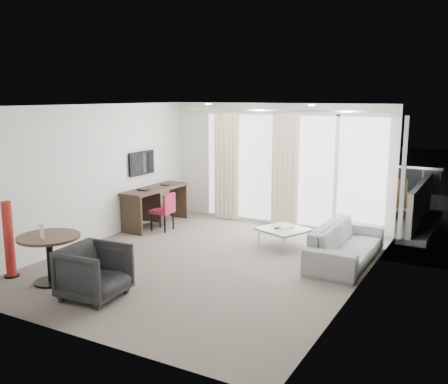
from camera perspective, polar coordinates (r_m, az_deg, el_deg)
The scene contains 28 objects.
floor at distance 8.48m, azimuth -1.97°, elevation -8.00°, with size 5.00×6.00×0.00m, color #696056.
ceiling at distance 8.02m, azimuth -2.09°, elevation 9.85°, with size 5.00×6.00×0.00m, color white.
wall_left at distance 9.66m, azimuth -14.90°, elevation 1.93°, with size 0.00×6.00×2.60m, color silver.
wall_right at distance 7.22m, azimuth 15.28°, elevation -1.05°, with size 0.00×6.00×2.60m, color silver.
wall_front at distance 5.84m, azimuth -17.27°, elevation -3.98°, with size 5.00×0.00×2.60m, color silver.
window_panel at distance 10.70m, azimuth 7.58°, elevation 2.51°, with size 4.00×0.02×2.38m, color white, non-canonical shape.
window_frame at distance 10.68m, azimuth 7.55°, elevation 2.50°, with size 4.10×0.06×2.44m, color white, non-canonical shape.
curtain_left at distance 11.15m, azimuth 0.30°, elevation 2.95°, with size 0.60×0.20×2.38m, color beige, non-canonical shape.
curtain_right at distance 10.56m, azimuth 7.00°, elevation 2.42°, with size 0.60×0.20×2.38m, color beige, non-canonical shape.
curtain_track at distance 10.55m, azimuth 5.88°, elevation 9.25°, with size 4.80×0.04×0.04m, color #B2B2B7, non-canonical shape.
downlight_a at distance 9.86m, azimuth -1.82°, elevation 10.00°, with size 0.12×0.12×0.02m, color #FFE0B2.
downlight_b at distance 8.98m, azimuth 9.98°, elevation 9.75°, with size 0.12×0.12×0.02m, color #FFE0B2.
desk at distance 10.81m, azimuth -7.82°, elevation -1.66°, with size 0.55×1.75×0.82m, color #312418, non-canonical shape.
tv at distance 10.70m, azimuth -9.39°, elevation 3.28°, with size 0.05×0.80×0.50m, color black, non-canonical shape.
desk_chair at distance 10.41m, azimuth -7.08°, elevation -2.23°, with size 0.43×0.40×0.79m, color maroon, non-canonical shape.
round_table at distance 7.91m, azimuth -19.25°, elevation -7.28°, with size 0.91×0.91×0.73m, color #3E281A, non-canonical shape.
menu_card at distance 7.70m, azimuth -20.04°, elevation -5.06°, with size 0.11×0.02×0.21m, color white, non-canonical shape.
red_lamp at distance 8.33m, azimuth -23.37°, elevation -5.00°, with size 0.24×0.24×1.19m, color maroon.
tub_armchair at distance 7.16m, azimuth -14.60°, elevation -8.85°, with size 0.79×0.82×0.74m, color black.
coffee_table at distance 9.31m, azimuth 6.81°, elevation -5.21°, with size 0.78×0.78×0.35m, color gray, non-canonical shape.
remote at distance 9.27m, azimuth 6.25°, elevation -4.08°, with size 0.05×0.15×0.02m, color black, non-canonical shape.
magazine at distance 9.33m, azimuth 6.87°, elevation -3.98°, with size 0.25×0.31×0.02m, color gray, non-canonical shape.
sofa at distance 8.66m, azimuth 13.80°, elevation -5.74°, with size 2.14×0.84×0.62m, color gray.
terrace_slab at distance 12.34m, azimuth 9.99°, elevation -2.39°, with size 5.60×3.00×0.12m, color #4D4D50.
rattan_chair_a at distance 12.09m, azimuth 14.15°, elevation -0.77°, with size 0.50×0.50×0.73m, color brown, non-canonical shape.
rattan_chair_b at distance 12.01m, azimuth 19.10°, elevation -0.79°, with size 0.59×0.59×0.87m, color brown, non-canonical shape.
rattan_table at distance 11.27m, azimuth 11.75°, elevation -2.16°, with size 0.48×0.48×0.48m, color brown, non-canonical shape.
balustrade at distance 13.58m, azimuth 12.05°, elevation 1.17°, with size 5.50×0.06×1.05m, color #B2B2B7, non-canonical shape.
Camera 1 is at (4.10, -6.89, 2.76)m, focal length 40.00 mm.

